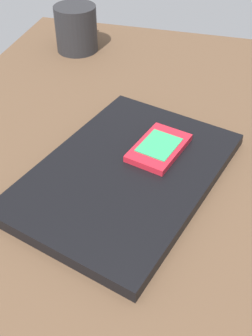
# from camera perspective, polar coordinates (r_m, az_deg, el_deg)

# --- Properties ---
(desk_surface) EXTENTS (1.20, 0.80, 0.03)m
(desk_surface) POSITION_cam_1_polar(r_m,az_deg,el_deg) (0.55, 1.83, -7.67)
(desk_surface) COLOR brown
(desk_surface) RESTS_ON ground
(laptop_closed) EXTENTS (0.38, 0.31, 0.02)m
(laptop_closed) POSITION_cam_1_polar(r_m,az_deg,el_deg) (0.59, 0.00, -0.80)
(laptop_closed) COLOR black
(laptop_closed) RESTS_ON desk_surface
(cell_phone_on_laptop) EXTENTS (0.11, 0.09, 0.01)m
(cell_phone_on_laptop) POSITION_cam_1_polar(r_m,az_deg,el_deg) (0.61, 4.68, 2.79)
(cell_phone_on_laptop) COLOR red
(cell_phone_on_laptop) RESTS_ON laptop_closed
(coffee_mug) EXTENTS (0.12, 0.09, 0.09)m
(coffee_mug) POSITION_cam_1_polar(r_m,az_deg,el_deg) (0.94, -6.80, 18.50)
(coffee_mug) COLOR #262628
(coffee_mug) RESTS_ON desk_surface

